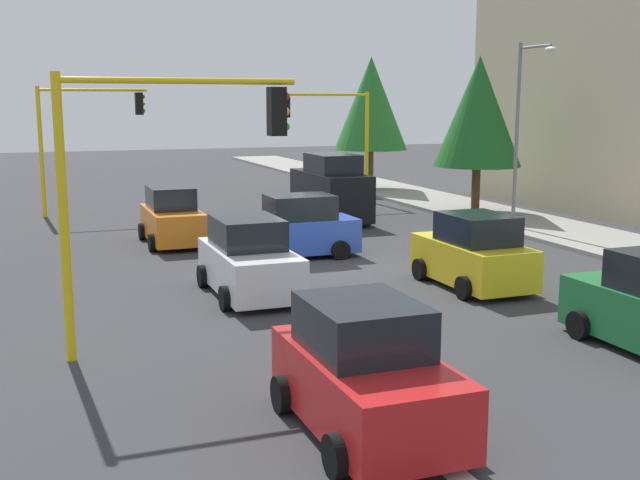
{
  "coord_description": "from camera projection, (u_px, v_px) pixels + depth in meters",
  "views": [
    {
      "loc": [
        20.97,
        -8.05,
        4.87
      ],
      "look_at": [
        1.71,
        -0.83,
        1.2
      ],
      "focal_mm": 43.72,
      "sensor_mm": 36.0,
      "label": 1
    }
  ],
  "objects": [
    {
      "name": "street_lamp_curbside",
      "position": [
        524.0,
        116.0,
        28.71
      ],
      "size": [
        2.15,
        0.28,
        7.0
      ],
      "color": "slate",
      "rests_on": "ground"
    },
    {
      "name": "traffic_signal_near_right",
      "position": [
        162.0,
        156.0,
        14.81
      ],
      "size": [
        0.36,
        4.59,
        5.4
      ],
      "color": "yellow",
      "rests_on": "ground"
    },
    {
      "name": "car_orange",
      "position": [
        172.0,
        218.0,
        26.88
      ],
      "size": [
        3.81,
        1.98,
        1.98
      ],
      "color": "orange",
      "rests_on": "ground"
    },
    {
      "name": "traffic_signal_far_right",
      "position": [
        85.0,
        124.0,
        33.23
      ],
      "size": [
        0.36,
        4.59,
        5.5
      ],
      "color": "yellow",
      "rests_on": "ground"
    },
    {
      "name": "lane_arrow_near",
      "position": [
        417.0,
        441.0,
        11.32
      ],
      "size": [
        2.4,
        1.1,
        1.1
      ],
      "color": "silver",
      "rests_on": "ground"
    },
    {
      "name": "car_red",
      "position": [
        365.0,
        374.0,
        11.5
      ],
      "size": [
        3.74,
        2.1,
        1.98
      ],
      "color": "red",
      "rests_on": "ground"
    },
    {
      "name": "delivery_van_black",
      "position": [
        331.0,
        190.0,
        31.91
      ],
      "size": [
        4.8,
        2.22,
        2.77
      ],
      "color": "black",
      "rests_on": "ground"
    },
    {
      "name": "car_white",
      "position": [
        249.0,
        260.0,
        19.74
      ],
      "size": [
        4.05,
        2.1,
        1.98
      ],
      "color": "white",
      "rests_on": "ground"
    },
    {
      "name": "car_blue",
      "position": [
        295.0,
        229.0,
        24.56
      ],
      "size": [
        2.01,
        3.95,
        1.98
      ],
      "color": "blue",
      "rests_on": "ground"
    },
    {
      "name": "car_yellow",
      "position": [
        473.0,
        254.0,
        20.57
      ],
      "size": [
        3.76,
        2.08,
        1.98
      ],
      "color": "yellow",
      "rests_on": "ground"
    },
    {
      "name": "sidewalk_kerb",
      "position": [
        526.0,
        223.0,
        31.19
      ],
      "size": [
        80.0,
        4.0,
        0.15
      ],
      "primitive_type": "cube",
      "color": "gray",
      "rests_on": "ground"
    },
    {
      "name": "tree_roadside_far",
      "position": [
        371.0,
        104.0,
        42.01
      ],
      "size": [
        3.97,
        3.97,
        7.25
      ],
      "color": "brown",
      "rests_on": "ground"
    },
    {
      "name": "tree_roadside_mid",
      "position": [
        478.0,
        112.0,
        33.02
      ],
      "size": [
        3.72,
        3.72,
        6.78
      ],
      "color": "brown",
      "rests_on": "ground"
    },
    {
      "name": "ground_plane",
      "position": [
        326.0,
        269.0,
        22.97
      ],
      "size": [
        120.0,
        120.0,
        0.0
      ],
      "primitive_type": "plane",
      "color": "#353538"
    },
    {
      "name": "traffic_signal_far_left",
      "position": [
        331.0,
        124.0,
        37.16
      ],
      "size": [
        0.36,
        4.59,
        5.34
      ],
      "color": "yellow",
      "rests_on": "ground"
    }
  ]
}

